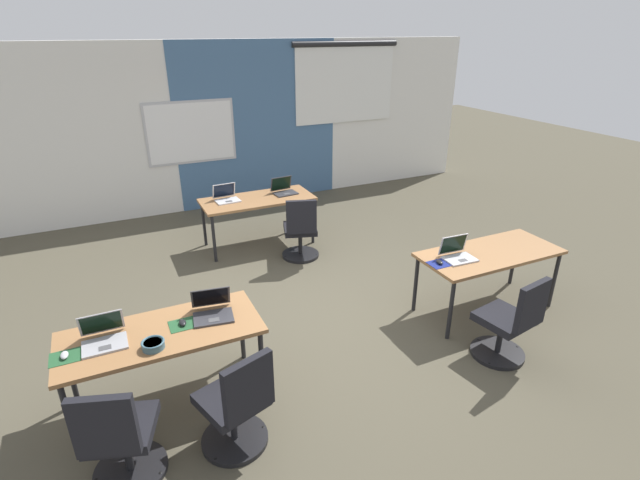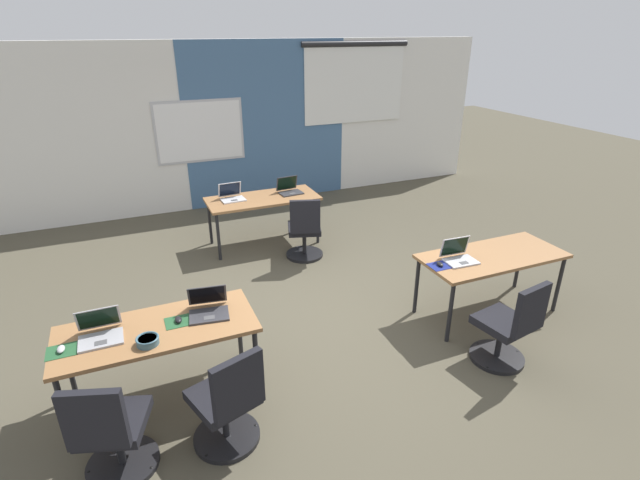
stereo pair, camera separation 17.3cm
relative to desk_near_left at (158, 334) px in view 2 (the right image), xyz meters
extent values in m
plane|color=#4C4738|center=(1.75, 0.60, -0.66)|extent=(24.00, 24.00, 0.00)
cube|color=silver|center=(1.75, 4.80, 0.74)|extent=(10.00, 0.20, 2.80)
cube|color=#42668E|center=(2.45, 4.69, 0.74)|extent=(2.93, 0.01, 2.80)
cube|color=#B7B7BC|center=(1.25, 4.69, 0.70)|extent=(1.48, 0.02, 1.04)
cube|color=white|center=(1.25, 4.68, 0.70)|extent=(1.40, 0.02, 0.96)
cube|color=white|center=(4.15, 4.67, 1.32)|extent=(2.00, 0.02, 1.33)
cylinder|color=black|center=(4.15, 4.67, 2.04)|extent=(2.10, 0.10, 0.10)
cube|color=olive|center=(0.00, 0.00, 0.04)|extent=(1.60, 0.70, 0.04)
cylinder|color=black|center=(-0.74, -0.30, -0.32)|extent=(0.04, 0.04, 0.68)
cylinder|color=black|center=(0.74, -0.30, -0.32)|extent=(0.04, 0.04, 0.68)
cylinder|color=black|center=(-0.74, 0.30, -0.32)|extent=(0.04, 0.04, 0.68)
cylinder|color=black|center=(0.74, 0.30, -0.32)|extent=(0.04, 0.04, 0.68)
cube|color=olive|center=(3.50, 0.00, 0.04)|extent=(1.60, 0.70, 0.04)
cylinder|color=black|center=(2.76, -0.30, -0.32)|extent=(0.04, 0.04, 0.68)
cylinder|color=black|center=(4.24, -0.30, -0.32)|extent=(0.04, 0.04, 0.68)
cylinder|color=black|center=(2.76, 0.30, -0.32)|extent=(0.04, 0.04, 0.68)
cylinder|color=black|center=(4.24, 0.30, -0.32)|extent=(0.04, 0.04, 0.68)
cube|color=olive|center=(1.75, 2.80, 0.04)|extent=(1.60, 0.70, 0.04)
cylinder|color=black|center=(1.01, 2.50, -0.32)|extent=(0.04, 0.04, 0.68)
cylinder|color=black|center=(2.49, 2.50, -0.32)|extent=(0.04, 0.04, 0.68)
cylinder|color=black|center=(1.01, 3.10, -0.32)|extent=(0.04, 0.04, 0.68)
cylinder|color=black|center=(2.49, 3.10, -0.32)|extent=(0.04, 0.04, 0.68)
cube|color=#9E9EA3|center=(-0.42, -0.02, 0.07)|extent=(0.33, 0.23, 0.02)
cube|color=#4C4C4F|center=(-0.42, -0.07, 0.08)|extent=(0.09, 0.06, 0.00)
cube|color=#9E9EA3|center=(-0.42, 0.13, 0.18)|extent=(0.33, 0.08, 0.21)
cube|color=black|center=(-0.42, 0.13, 0.18)|extent=(0.30, 0.07, 0.18)
cube|color=#23512D|center=(-0.70, -0.04, 0.06)|extent=(0.22, 0.19, 0.00)
ellipsoid|color=#B2B2B7|center=(-0.70, -0.04, 0.08)|extent=(0.06, 0.10, 0.03)
cylinder|color=black|center=(-0.39, -0.63, -0.64)|extent=(0.52, 0.52, 0.04)
cylinder|color=black|center=(-0.39, -0.63, -0.45)|extent=(0.06, 0.06, 0.34)
cube|color=black|center=(-0.39, -0.63, -0.24)|extent=(0.56, 0.56, 0.08)
cube|color=black|center=(-0.47, -0.86, 0.03)|extent=(0.40, 0.18, 0.46)
sphere|color=black|center=(-0.32, -0.40, -0.64)|extent=(0.04, 0.04, 0.04)
sphere|color=black|center=(-0.21, -0.77, -0.64)|extent=(0.04, 0.04, 0.04)
sphere|color=black|center=(-0.63, -0.62, -0.64)|extent=(0.04, 0.04, 0.04)
cube|color=#333338|center=(2.19, 2.81, 0.07)|extent=(0.35, 0.26, 0.02)
cube|color=#4C4C4F|center=(2.19, 2.76, 0.08)|extent=(0.10, 0.07, 0.00)
cube|color=#333338|center=(2.18, 2.95, 0.18)|extent=(0.33, 0.09, 0.22)
cube|color=black|center=(2.18, 2.94, 0.19)|extent=(0.30, 0.08, 0.19)
cylinder|color=black|center=(2.14, 2.16, -0.64)|extent=(0.52, 0.52, 0.04)
cylinder|color=black|center=(2.14, 2.16, -0.45)|extent=(0.06, 0.06, 0.34)
cube|color=black|center=(2.14, 2.16, -0.24)|extent=(0.55, 0.55, 0.08)
cube|color=black|center=(2.06, 1.92, 0.03)|extent=(0.40, 0.18, 0.46)
sphere|color=black|center=(2.21, 2.38, -0.64)|extent=(0.04, 0.04, 0.04)
sphere|color=black|center=(2.33, 2.02, -0.64)|extent=(0.04, 0.04, 0.04)
sphere|color=black|center=(1.91, 2.15, -0.64)|extent=(0.04, 0.04, 0.04)
cube|color=silver|center=(1.33, 2.85, 0.07)|extent=(0.34, 0.25, 0.02)
cube|color=#4C4C4F|center=(1.33, 2.79, 0.08)|extent=(0.09, 0.07, 0.00)
cube|color=silver|center=(1.32, 2.99, 0.18)|extent=(0.33, 0.09, 0.21)
cube|color=black|center=(1.32, 2.99, 0.18)|extent=(0.30, 0.08, 0.19)
cube|color=#B7B7BC|center=(3.06, -0.01, 0.07)|extent=(0.34, 0.25, 0.02)
cube|color=#4C4C4F|center=(3.06, -0.06, 0.08)|extent=(0.09, 0.06, 0.00)
cube|color=#B7B7BC|center=(3.07, 0.12, 0.19)|extent=(0.33, 0.07, 0.22)
cube|color=black|center=(3.07, 0.12, 0.19)|extent=(0.30, 0.06, 0.19)
cube|color=navy|center=(2.81, 0.00, 0.06)|extent=(0.22, 0.19, 0.00)
ellipsoid|color=black|center=(2.81, 0.00, 0.08)|extent=(0.07, 0.11, 0.03)
cylinder|color=black|center=(3.03, -0.73, -0.64)|extent=(0.52, 0.52, 0.04)
cylinder|color=black|center=(3.03, -0.73, -0.45)|extent=(0.06, 0.06, 0.34)
cube|color=black|center=(3.03, -0.73, -0.24)|extent=(0.51, 0.51, 0.08)
cube|color=black|center=(3.08, -0.97, 0.03)|extent=(0.40, 0.13, 0.46)
sphere|color=black|center=(2.99, -0.50, -0.64)|extent=(0.04, 0.04, 0.04)
sphere|color=black|center=(3.26, -0.76, -0.64)|extent=(0.04, 0.04, 0.04)
sphere|color=black|center=(2.83, -0.84, -0.64)|extent=(0.04, 0.04, 0.04)
cube|color=#333338|center=(0.43, 0.00, 0.07)|extent=(0.36, 0.28, 0.02)
cube|color=#4C4C4F|center=(0.42, -0.05, 0.08)|extent=(0.10, 0.07, 0.00)
cube|color=#333338|center=(0.46, 0.15, 0.18)|extent=(0.34, 0.14, 0.21)
cube|color=black|center=(0.45, 0.15, 0.18)|extent=(0.31, 0.12, 0.18)
cube|color=#23512D|center=(0.18, 0.02, 0.06)|extent=(0.22, 0.19, 0.00)
ellipsoid|color=black|center=(0.18, 0.02, 0.08)|extent=(0.06, 0.10, 0.03)
cylinder|color=black|center=(0.37, -0.67, -0.64)|extent=(0.52, 0.52, 0.04)
cylinder|color=black|center=(0.37, -0.67, -0.45)|extent=(0.06, 0.06, 0.34)
cube|color=black|center=(0.37, -0.67, -0.24)|extent=(0.56, 0.56, 0.08)
cube|color=black|center=(0.45, -0.91, 0.03)|extent=(0.40, 0.18, 0.46)
sphere|color=black|center=(0.30, -0.45, -0.64)|extent=(0.04, 0.04, 0.04)
sphere|color=black|center=(0.61, -0.67, -0.64)|extent=(0.04, 0.04, 0.04)
sphere|color=black|center=(0.18, -0.81, -0.64)|extent=(0.04, 0.04, 0.04)
cylinder|color=#3D6070|center=(-0.08, -0.21, 0.09)|extent=(0.17, 0.17, 0.05)
torus|color=#3D6070|center=(-0.08, -0.21, 0.11)|extent=(0.18, 0.18, 0.02)
cylinder|color=gold|center=(-0.08, -0.21, 0.11)|extent=(0.14, 0.14, 0.01)
camera|label=1|loc=(-0.20, -3.46, 2.32)|focal=26.72mm
camera|label=2|loc=(-0.05, -3.53, 2.32)|focal=26.72mm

